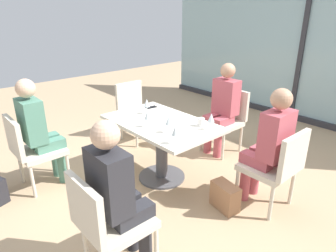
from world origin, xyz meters
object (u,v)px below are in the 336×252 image
at_px(coffee_cup, 201,122).
at_px(person_front_right, 118,191).
at_px(person_near_window, 223,105).
at_px(person_far_right, 269,143).
at_px(wine_glass_4, 148,115).
at_px(chair_far_right, 277,165).
at_px(wine_glass_0, 147,103).
at_px(wine_glass_3, 211,118).
at_px(chair_far_left, 135,108).
at_px(dining_table_main, 162,137).
at_px(chair_front_left, 31,148).
at_px(person_front_left, 38,128).
at_px(chair_near_window, 227,117).
at_px(handbag_1, 225,197).
at_px(wine_glass_2, 169,121).
at_px(wine_glass_1, 175,131).
at_px(cell_phone_on_table, 151,107).
at_px(chair_front_right, 107,220).

bearing_deg(coffee_cup, person_front_right, -72.75).
relative_size(person_near_window, coffee_cup, 14.00).
height_order(person_far_right, wine_glass_4, person_far_right).
distance_m(chair_far_right, wine_glass_0, 1.62).
bearing_deg(wine_glass_3, person_near_window, 121.60).
bearing_deg(wine_glass_4, chair_far_left, 150.63).
bearing_deg(dining_table_main, chair_front_left, -123.65).
bearing_deg(coffee_cup, person_far_right, 18.66).
xyz_separation_m(wine_glass_0, wine_glass_4, (0.35, -0.26, 0.00)).
relative_size(chair_far_right, person_front_left, 0.69).
bearing_deg(person_near_window, chair_far_right, -27.53).
bearing_deg(person_front_right, wine_glass_0, 134.66).
bearing_deg(person_front_right, chair_near_window, 109.22).
xyz_separation_m(person_front_left, handbag_1, (1.69, 1.19, -0.56)).
bearing_deg(dining_table_main, wine_glass_2, -26.91).
height_order(person_far_right, wine_glass_0, person_far_right).
xyz_separation_m(chair_front_left, wine_glass_0, (0.48, 1.25, 0.37)).
distance_m(chair_front_left, wine_glass_1, 1.67).
relative_size(wine_glass_2, coffee_cup, 2.06).
relative_size(person_far_right, wine_glass_3, 6.81).
bearing_deg(person_far_right, wine_glass_0, -163.15).
bearing_deg(wine_glass_2, chair_far_right, 34.88).
bearing_deg(chair_front_left, wine_glass_3, 47.24).
distance_m(person_near_window, wine_glass_1, 1.49).
relative_size(person_front_left, cell_phone_on_table, 8.75).
bearing_deg(chair_front_right, wine_glass_1, 105.93).
bearing_deg(wine_glass_4, wine_glass_2, 12.36).
xyz_separation_m(chair_far_left, person_front_right, (2.00, -1.57, 0.20)).
xyz_separation_m(chair_far_right, wine_glass_0, (-1.52, -0.43, 0.37)).
relative_size(person_front_right, wine_glass_4, 6.81).
distance_m(dining_table_main, wine_glass_2, 0.46).
bearing_deg(chair_near_window, chair_far_left, -148.50).
height_order(wine_glass_0, wine_glass_4, same).
bearing_deg(coffee_cup, chair_front_right, -73.98).
bearing_deg(handbag_1, dining_table_main, -164.35).
relative_size(dining_table_main, person_front_right, 1.06).
distance_m(chair_front_left, person_front_left, 0.23).
bearing_deg(chair_far_right, wine_glass_4, -149.65).
relative_size(wine_glass_2, handbag_1, 0.62).
distance_m(chair_near_window, cell_phone_on_table, 1.11).
height_order(chair_far_right, wine_glass_0, wine_glass_0).
relative_size(chair_front_right, wine_glass_3, 4.70).
height_order(person_front_left, coffee_cup, person_front_left).
distance_m(person_front_left, coffee_cup, 1.79).
bearing_deg(wine_glass_3, chair_far_right, 19.80).
relative_size(dining_table_main, chair_far_left, 1.53).
relative_size(chair_far_right, wine_glass_2, 4.70).
distance_m(person_far_right, wine_glass_4, 1.27).
xyz_separation_m(person_far_right, person_near_window, (-1.08, 0.62, 0.00)).
bearing_deg(wine_glass_0, person_front_left, -112.57).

